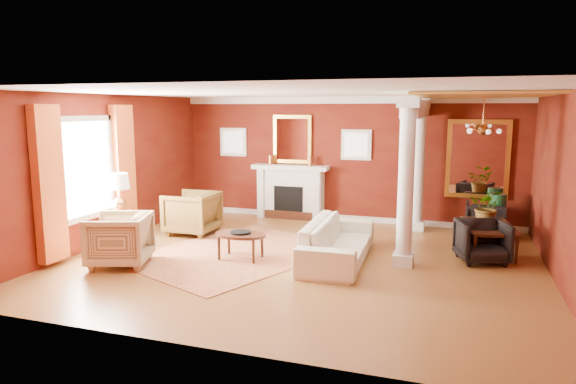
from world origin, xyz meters
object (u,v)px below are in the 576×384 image
(side_table, at_px, (119,199))
(dining_table, at_px, (490,231))
(armchair_leopard, at_px, (192,211))
(sofa, at_px, (338,234))
(coffee_table, at_px, (241,236))
(armchair_stripe, at_px, (119,237))

(side_table, distance_m, dining_table, 6.91)
(armchair_leopard, bearing_deg, sofa, 74.27)
(sofa, relative_size, armchair_leopard, 2.46)
(sofa, relative_size, coffee_table, 2.64)
(armchair_stripe, xyz_separation_m, coffee_table, (1.80, 0.97, -0.07))
(dining_table, bearing_deg, armchair_stripe, 107.36)
(sofa, height_order, coffee_table, sofa)
(sofa, relative_size, dining_table, 1.66)
(armchair_stripe, relative_size, coffee_table, 1.06)
(armchair_stripe, xyz_separation_m, dining_table, (5.98, 2.80, -0.08))
(sofa, relative_size, side_table, 1.70)
(sofa, height_order, armchair_stripe, armchair_stripe)
(coffee_table, relative_size, side_table, 0.65)
(armchair_leopard, bearing_deg, dining_table, 94.33)
(sofa, bearing_deg, dining_table, -63.57)
(armchair_leopard, xyz_separation_m, dining_table, (5.90, 0.45, -0.09))
(armchair_leopard, xyz_separation_m, coffee_table, (1.72, -1.38, -0.07))
(sofa, xyz_separation_m, coffee_table, (-1.64, -0.44, -0.05))
(armchair_leopard, xyz_separation_m, armchair_stripe, (-0.08, -2.35, -0.01))
(sofa, distance_m, armchair_stripe, 3.72)
(coffee_table, relative_size, dining_table, 0.63)
(armchair_leopard, height_order, side_table, side_table)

